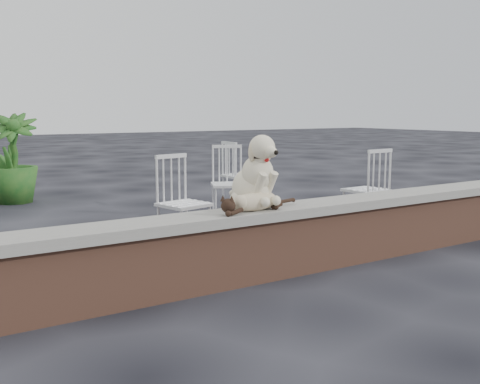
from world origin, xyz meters
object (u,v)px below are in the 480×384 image
dog (252,170)px  cat (254,201)px  chair_e (241,175)px  chair_c (366,189)px  chair_b (229,183)px  chair_a (184,203)px  potted_plant_b (12,158)px

dog → cat: 0.28m
chair_e → chair_c: (0.43, -2.03, 0.00)m
chair_b → chair_e: same height
dog → chair_a: bearing=86.4°
chair_a → chair_e: bearing=32.0°
cat → chair_c: bearing=17.8°
dog → chair_b: dog is taller
chair_a → chair_c: (2.25, -0.25, 0.00)m
dog → potted_plant_b: bearing=93.4°
chair_a → potted_plant_b: 4.06m
chair_b → chair_a: same height
dog → cat: bearing=-124.3°
dog → cat: dog is taller
cat → chair_a: bearing=82.5°
chair_b → chair_c: size_ratio=1.00×
chair_c → dog: bearing=19.1°
cat → potted_plant_b: potted_plant_b is taller
chair_b → chair_c: (1.08, -1.30, 0.00)m
potted_plant_b → dog: bearing=-80.4°
chair_c → potted_plant_b: (-3.07, 4.22, 0.20)m
cat → chair_b: bearing=56.4°
dog → chair_c: dog is taller
chair_b → potted_plant_b: bearing=149.5°
chair_a → chair_c: 2.27m
chair_b → chair_a: size_ratio=1.00×
dog → cat: (-0.08, -0.15, -0.22)m
chair_a → dog: bearing=-99.6°
chair_b → chair_a: bearing=-112.9°
dog → chair_b: (1.12, 2.17, -0.42)m
chair_b → chair_e: 0.98m
chair_b → chair_c: bearing=-24.9°
chair_e → chair_a: 2.54m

